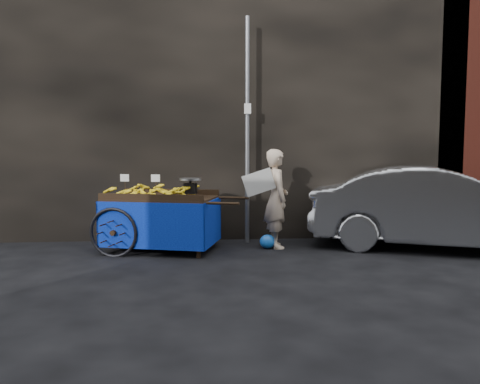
{
  "coord_description": "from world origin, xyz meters",
  "views": [
    {
      "loc": [
        -0.47,
        -7.04,
        1.65
      ],
      "look_at": [
        0.11,
        0.5,
        0.99
      ],
      "focal_mm": 35.0,
      "sensor_mm": 36.0,
      "label": 1
    }
  ],
  "objects": [
    {
      "name": "vendor",
      "position": [
        0.75,
        0.83,
        0.85
      ],
      "size": [
        0.85,
        0.66,
        1.69
      ],
      "rotation": [
        0.0,
        0.0,
        1.69
      ],
      "color": "#C8AE94",
      "rests_on": "ground"
    },
    {
      "name": "banana_cart",
      "position": [
        -1.23,
        0.75,
        0.8
      ],
      "size": [
        2.58,
        1.64,
        1.3
      ],
      "rotation": [
        0.0,
        0.0,
        -0.26
      ],
      "color": "black",
      "rests_on": "ground"
    },
    {
      "name": "building_wall",
      "position": [
        0.39,
        2.6,
        2.5
      ],
      "size": [
        13.5,
        2.0,
        5.0
      ],
      "color": "black",
      "rests_on": "ground"
    },
    {
      "name": "plastic_bag",
      "position": [
        0.59,
        0.73,
        0.12
      ],
      "size": [
        0.27,
        0.21,
        0.24
      ],
      "primitive_type": "ellipsoid",
      "color": "blue",
      "rests_on": "ground"
    },
    {
      "name": "ground",
      "position": [
        0.0,
        0.0,
        0.0
      ],
      "size": [
        80.0,
        80.0,
        0.0
      ],
      "primitive_type": "plane",
      "color": "black",
      "rests_on": "ground"
    },
    {
      "name": "parked_car",
      "position": [
        3.46,
        0.47,
        0.69
      ],
      "size": [
        4.46,
        2.91,
        1.39
      ],
      "primitive_type": "imported",
      "rotation": [
        0.0,
        0.0,
        1.2
      ],
      "color": "silver",
      "rests_on": "ground"
    },
    {
      "name": "street_pole",
      "position": [
        0.3,
        1.3,
        2.01
      ],
      "size": [
        0.12,
        0.1,
        4.0
      ],
      "color": "slate",
      "rests_on": "ground"
    }
  ]
}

